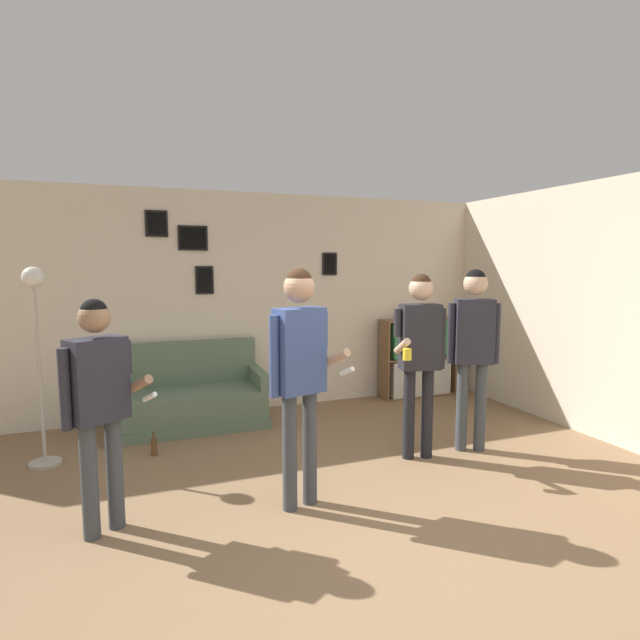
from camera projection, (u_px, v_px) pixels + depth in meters
ground_plane at (392, 572)px, 2.99m from camera, size 20.00×20.00×0.00m
wall_back at (251, 302)px, 6.22m from camera, size 8.68×0.08×2.70m
wall_right at (564, 307)px, 5.63m from camera, size 0.06×6.01×2.70m
couch at (188, 400)px, 5.66m from camera, size 1.74×0.80×0.93m
bookshelf at (418, 358)px, 6.91m from camera, size 1.10×0.30×1.08m
floor_lamp at (37, 333)px, 4.44m from camera, size 0.28×0.28×1.81m
person_player_foreground_left at (98, 393)px, 3.32m from camera, size 0.59×0.36×1.61m
person_player_foreground_center at (300, 361)px, 3.67m from camera, size 0.56×0.45×1.81m
person_watcher_holding_cup at (420, 345)px, 4.63m from camera, size 0.55×0.41×1.75m
person_spectator_near_bookshelf at (473, 339)px, 4.82m from camera, size 0.46×0.33×1.79m
bottle_on_floor at (154, 446)px, 4.79m from camera, size 0.06×0.06×0.24m
drinking_cup at (408, 315)px, 6.79m from camera, size 0.08×0.08×0.10m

